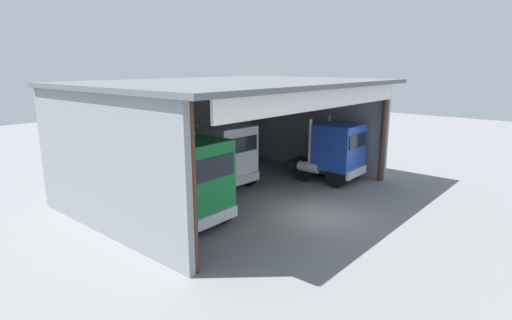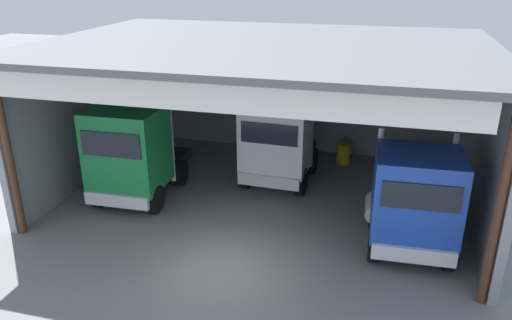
# 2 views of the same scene
# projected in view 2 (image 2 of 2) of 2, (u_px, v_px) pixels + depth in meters

# --- Properties ---
(ground_plane) EXTENTS (80.00, 80.00, 0.00)m
(ground_plane) POSITION_uv_depth(u_px,v_px,m) (225.00, 266.00, 14.28)
(ground_plane) COLOR slate
(ground_plane) RESTS_ON ground
(workshop_shed) EXTENTS (14.77, 10.82, 5.63)m
(workshop_shed) POSITION_uv_depth(u_px,v_px,m) (273.00, 85.00, 18.14)
(workshop_shed) COLOR gray
(workshop_shed) RESTS_ON ground
(truck_green_left_bay) EXTENTS (2.65, 4.95, 3.62)m
(truck_green_left_bay) POSITION_uv_depth(u_px,v_px,m) (132.00, 153.00, 17.53)
(truck_green_left_bay) COLOR #197F3D
(truck_green_left_bay) RESTS_ON ground
(truck_white_center_right_bay) EXTENTS (2.63, 4.55, 3.45)m
(truck_white_center_right_bay) POSITION_uv_depth(u_px,v_px,m) (278.00, 142.00, 18.88)
(truck_white_center_right_bay) COLOR white
(truck_white_center_right_bay) RESTS_ON ground
(truck_blue_right_bay) EXTENTS (2.63, 4.22, 3.52)m
(truck_blue_right_bay) POSITION_uv_depth(u_px,v_px,m) (413.00, 200.00, 14.35)
(truck_blue_right_bay) COLOR #1E47B7
(truck_blue_right_bay) RESTS_ON ground
(oil_drum) EXTENTS (0.58, 0.58, 0.85)m
(oil_drum) POSITION_uv_depth(u_px,v_px,m) (343.00, 153.00, 21.38)
(oil_drum) COLOR gold
(oil_drum) RESTS_ON ground
(tool_cart) EXTENTS (0.90, 0.60, 1.00)m
(tool_cart) POSITION_uv_depth(u_px,v_px,m) (414.00, 157.00, 20.76)
(tool_cart) COLOR red
(tool_cart) RESTS_ON ground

